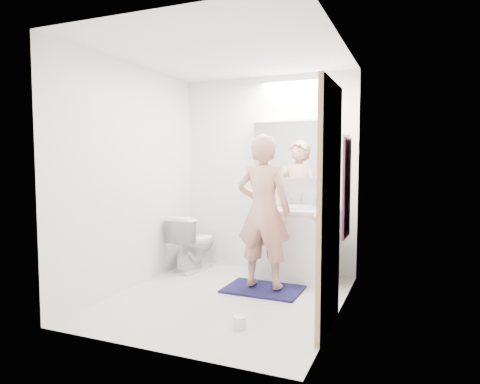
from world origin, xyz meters
The scene contains 23 objects.
floor centered at (0.00, 0.00, 0.00)m, with size 2.50×2.50×0.00m, color silver.
ceiling centered at (0.00, 0.00, 2.40)m, with size 2.50×2.50×0.00m, color white.
wall_back centered at (0.00, 1.25, 1.20)m, with size 2.50×2.50×0.00m, color white.
wall_front centered at (0.00, -1.25, 1.20)m, with size 2.50×2.50×0.00m, color white.
wall_left centered at (-1.10, 0.00, 1.20)m, with size 2.50×2.50×0.00m, color white.
wall_right centered at (1.10, 0.00, 1.20)m, with size 2.50×2.50×0.00m, color white.
vanity_cabinet centered at (0.45, 0.96, 0.39)m, with size 0.90×0.55×0.78m, color white.
countertop centered at (0.45, 0.96, 0.80)m, with size 0.95×0.58×0.04m, color silver.
sink_basin centered at (0.45, 0.99, 0.84)m, with size 0.36×0.36×0.03m, color white.
faucet centered at (0.45, 1.19, 0.90)m, with size 0.02×0.02×0.16m, color #B4B4B9.
medicine_cabinet centered at (0.30, 1.18, 1.50)m, with size 0.88×0.14×0.70m, color white.
mirror_panel centered at (0.30, 1.10, 1.50)m, with size 0.84×0.01×0.66m, color silver.
toilet centered at (-0.83, 0.85, 0.35)m, with size 0.39×0.68×0.70m, color white.
bath_rug centered at (0.25, 0.40, 0.01)m, with size 0.80×0.55×0.02m, color #15133C.
person centered at (0.25, 0.40, 0.85)m, with size 0.58×0.38×1.60m, color tan.
door centered at (1.08, -0.35, 1.00)m, with size 0.04×0.80×2.00m, color tan.
door_knob centered at (1.04, -0.65, 0.95)m, with size 0.06×0.06×0.06m, color gold.
towel centered at (1.08, 0.55, 1.10)m, with size 0.02×0.42×1.00m, color #13173D.
towel_hook centered at (1.07, 0.55, 1.62)m, with size 0.02×0.02×0.07m, color silver.
soap_bottle_a centered at (0.19, 1.11, 0.92)m, with size 0.08×0.08×0.21m, color tan.
soap_bottle_b centered at (0.26, 1.15, 0.91)m, with size 0.08×0.08×0.17m, color #61A9D0.
toothbrush_cup centered at (0.68, 1.12, 0.86)m, with size 0.09×0.09×0.09m, color #3E60BA.
toilet_paper_roll centered at (0.41, -0.63, 0.05)m, with size 0.11×0.11×0.10m, color white.
Camera 1 is at (1.72, -3.75, 1.38)m, focal length 31.72 mm.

